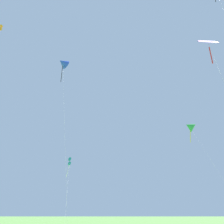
% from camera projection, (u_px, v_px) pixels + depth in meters
% --- Properties ---
extents(kite_green_small, '(2.41, 12.76, 17.28)m').
position_uv_depth(kite_green_small, '(190.00, 126.00, 40.89)').
color(kite_green_small, green).
rests_on(kite_green_small, ground_plane).
extents(kite_teal_box, '(1.71, 7.70, 10.44)m').
position_uv_depth(kite_teal_box, '(69.00, 162.00, 37.85)').
color(kite_teal_box, teal).
rests_on(kite_teal_box, ground_plane).
extents(kite_purple_streamer, '(3.92, 7.95, 15.45)m').
position_uv_depth(kite_purple_streamer, '(209.00, 47.00, 18.30)').
color(kite_purple_streamer, purple).
rests_on(kite_purple_streamer, ground_plane).
extents(kite_blue_delta, '(5.14, 8.00, 26.09)m').
position_uv_depth(kite_blue_delta, '(63.00, 63.00, 38.38)').
color(kite_blue_delta, blue).
rests_on(kite_blue_delta, ground_plane).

